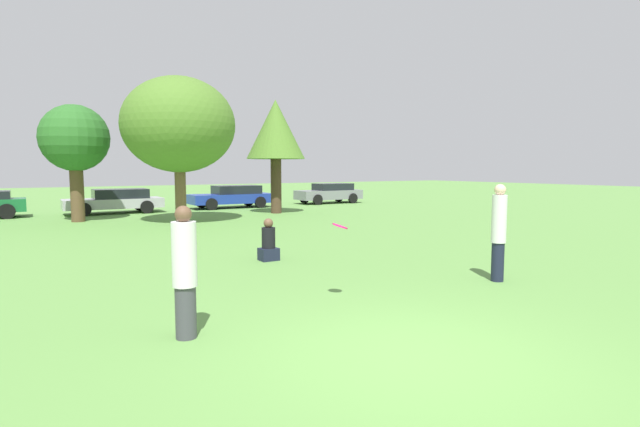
# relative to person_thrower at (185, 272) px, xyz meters

# --- Properties ---
(ground_plane) EXTENTS (120.00, 120.00, 0.00)m
(ground_plane) POSITION_rel_person_thrower_xyz_m (2.16, -2.04, -0.90)
(ground_plane) COLOR #5B8E42
(person_thrower) EXTENTS (0.33, 0.33, 1.77)m
(person_thrower) POSITION_rel_person_thrower_xyz_m (0.00, 0.00, 0.00)
(person_thrower) COLOR #3F3F47
(person_thrower) RESTS_ON ground
(person_catcher) EXTENTS (0.29, 0.29, 1.94)m
(person_catcher) POSITION_rel_person_thrower_xyz_m (6.26, -0.04, 0.11)
(person_catcher) COLOR #191E33
(person_catcher) RESTS_ON ground
(frisbee) EXTENTS (0.27, 0.27, 0.13)m
(frisbee) POSITION_rel_person_thrower_xyz_m (2.70, 0.33, 0.40)
(frisbee) COLOR #F21E72
(bystander_sitting) EXTENTS (0.44, 0.37, 1.04)m
(bystander_sitting) POSITION_rel_person_thrower_xyz_m (3.33, 4.36, -0.47)
(bystander_sitting) COLOR #191E33
(bystander_sitting) RESTS_ON ground
(tree_1) EXTENTS (2.76, 2.76, 4.88)m
(tree_1) POSITION_rel_person_thrower_xyz_m (0.27, 16.38, 2.52)
(tree_1) COLOR brown
(tree_1) RESTS_ON ground
(tree_2) EXTENTS (4.53, 4.53, 5.94)m
(tree_2) POSITION_rel_person_thrower_xyz_m (3.84, 13.68, 3.09)
(tree_2) COLOR brown
(tree_2) RESTS_ON ground
(tree_3) EXTENTS (2.89, 2.89, 5.60)m
(tree_3) POSITION_rel_person_thrower_xyz_m (9.12, 15.47, 3.17)
(tree_3) COLOR #473323
(tree_3) RESTS_ON ground
(parked_car_silver) EXTENTS (4.60, 1.98, 1.21)m
(parked_car_silver) POSITION_rel_person_thrower_xyz_m (2.27, 19.61, -0.26)
(parked_car_silver) COLOR #B2B2B7
(parked_car_silver) RESTS_ON ground
(parked_car_blue) EXTENTS (4.62, 1.97, 1.26)m
(parked_car_blue) POSITION_rel_person_thrower_xyz_m (8.48, 19.69, -0.24)
(parked_car_blue) COLOR #1E389E
(parked_car_blue) RESTS_ON ground
(parked_car_grey) EXTENTS (4.26, 1.86, 1.27)m
(parked_car_grey) POSITION_rel_person_thrower_xyz_m (15.12, 19.80, -0.23)
(parked_car_grey) COLOR slate
(parked_car_grey) RESTS_ON ground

